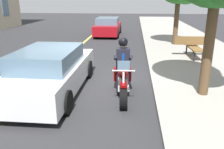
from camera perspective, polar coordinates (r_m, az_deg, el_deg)
name	(u,v)px	position (r m, az deg, el deg)	size (l,w,h in m)	color
ground_plane	(93,85)	(7.94, -4.79, -2.61)	(80.00, 80.00, 0.00)	#28282B
lane_center_stripe	(36,83)	(8.52, -18.16, -2.00)	(60.00, 0.16, 0.01)	#E5DB4C
motorcycle_main	(123,82)	(6.91, 2.67, -1.79)	(2.22, 0.69, 1.26)	black
rider_main	(123,61)	(6.91, 2.69, 3.30)	(0.65, 0.58, 1.74)	black
car_silver	(108,27)	(18.82, -0.99, 11.66)	(4.60, 1.92, 1.40)	maroon
car_dark	(51,71)	(7.36, -14.74, 0.83)	(4.60, 1.92, 1.40)	silver
bench_sidewalk	(194,45)	(11.73, 19.52, 6.81)	(1.81, 1.80, 0.95)	brown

